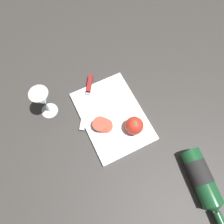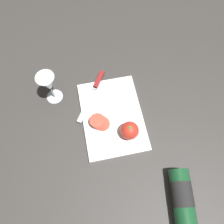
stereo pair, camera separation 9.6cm
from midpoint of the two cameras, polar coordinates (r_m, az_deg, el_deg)
The scene contains 7 objects.
ground_plane at distance 1.00m, azimuth -2.14°, elevation -1.34°, with size 3.00×3.00×0.00m, color #383533.
cutting_board at distance 1.00m, azimuth -2.74°, elevation -1.18°, with size 0.38×0.27×0.02m.
wine_bottle at distance 0.95m, azimuth 19.71°, elevation -16.58°, with size 0.34×0.12×0.08m.
wine_glass at distance 0.97m, azimuth -20.45°, elevation 2.69°, with size 0.08×0.08×0.17m.
whole_tomato at distance 0.93m, azimuth 2.91°, elevation -3.94°, with size 0.08×0.08×0.08m.
knife at distance 1.05m, azimuth -8.78°, elevation 5.41°, with size 0.25×0.17×0.01m.
tomato_slice_stack_near at distance 0.95m, azimuth -5.31°, elevation -3.70°, with size 0.08×0.09×0.04m.
Camera 1 is at (0.33, -0.17, 0.93)m, focal length 35.00 mm.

